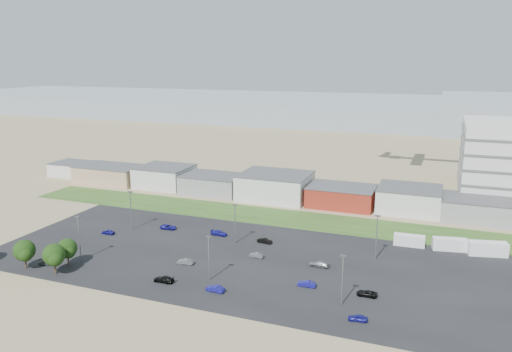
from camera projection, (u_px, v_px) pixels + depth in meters
The scene contains 30 objects.
ground at pixel (187, 293), 96.74m from camera, with size 700.00×700.00×0.00m, color #988861.
parking_lot at pixel (249, 259), 113.20m from camera, with size 120.00×50.00×0.01m, color black.
grass_strip at pixel (274, 217), 144.04m from camera, with size 160.00×16.00×0.02m, color #2C4D1D.
hills_backdrop at pixel (440, 115), 368.34m from camera, with size 700.00×200.00×9.00m, color gray, non-canonical shape.
building_row at pixel (244, 183), 166.32m from camera, with size 170.00×20.00×8.00m, color silver, non-canonical shape.
box_trailer_a at pixel (409, 240), 121.29m from camera, with size 7.30×2.28×2.74m, color silver, non-canonical shape.
box_trailer_b at pixel (450, 244), 118.44m from camera, with size 7.80×2.44×2.93m, color silver, non-canonical shape.
box_trailer_c at pixel (488, 249), 115.31m from camera, with size 8.60×2.69×3.22m, color silver, non-canonical shape.
tree_mid at pixel (25, 252), 107.50m from camera, with size 4.93×4.93×7.40m, color black, non-canonical shape.
tree_right at pixel (54, 257), 104.86m from camera, with size 5.02×5.02×7.54m, color black, non-canonical shape.
tree_near at pixel (67, 250), 109.37m from camera, with size 4.61×4.61×6.92m, color black, non-canonical shape.
lightpole_front_l at pixel (79, 238), 111.71m from camera, with size 1.22×0.51×10.35m, color slate, non-canonical shape.
lightpole_front_m at pixel (209, 258), 101.64m from camera, with size 1.12×0.47×9.51m, color slate, non-canonical shape.
lightpole_front_r at pixel (342, 280), 91.14m from camera, with size 1.15×0.48×9.80m, color slate, non-canonical shape.
lightpole_back_l at pixel (131, 211), 132.25m from camera, with size 1.23×0.51×10.43m, color slate, non-canonical shape.
lightpole_back_m at pixel (235, 224), 122.18m from camera, with size 1.17×0.49×9.96m, color slate, non-canonical shape.
lightpole_back_r at pixel (376, 237), 112.23m from camera, with size 1.23×0.51×10.42m, color slate, non-canonical shape.
parked_car_0 at pixel (367, 293), 95.56m from camera, with size 1.84×3.99×1.11m, color black.
parked_car_1 at pixel (307, 284), 99.57m from camera, with size 1.29×3.71×1.22m, color navy.
parked_car_2 at pixel (358, 318), 86.48m from camera, with size 1.35×3.35×1.14m, color navy.
parked_car_3 at pixel (164, 279), 101.56m from camera, with size 1.77×4.37×1.27m, color black.
parked_car_4 at pixel (186, 262), 110.48m from camera, with size 1.29×3.71×1.22m, color #595B5E.
parked_car_5 at pixel (108, 232), 129.45m from camera, with size 1.40×3.47×1.18m, color navy.
parked_car_6 at pixel (219, 233), 128.63m from camera, with size 1.81×4.45×1.29m, color navy.
parked_car_7 at pixel (257, 255), 114.28m from camera, with size 1.21×3.46×1.14m, color #595B5E.
parked_car_9 at pixel (168, 227), 133.30m from camera, with size 2.03×4.40×1.22m, color navy.
parked_car_10 at pixel (47, 262), 110.22m from camera, with size 1.60×3.92×1.14m, color #595B5E.
parked_car_11 at pixel (265, 241), 123.16m from camera, with size 1.32×3.77×1.24m, color black.
parked_car_12 at pixel (319, 264), 109.07m from camera, with size 1.80×4.42×1.28m, color #A5A5AA.
parked_car_13 at pixel (215, 289), 97.40m from camera, with size 1.34×3.86×1.27m, color navy.
Camera 1 is at (44.33, -78.33, 44.29)m, focal length 35.00 mm.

